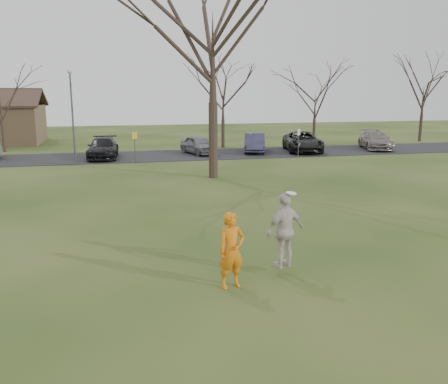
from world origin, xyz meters
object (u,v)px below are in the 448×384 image
Objects in this scene: car_3 at (103,148)px; lamp_post at (72,104)px; car_7 at (375,140)px; catching_play at (285,230)px; car_4 at (199,145)px; player_defender at (232,250)px; big_tree at (213,50)px; car_5 at (255,143)px; car_6 at (303,142)px.

lamp_post is at bearing -127.95° from car_3.
car_7 is 30.41m from catching_play.
car_3 reaches higher than car_4.
lamp_post is (-5.15, 22.85, 3.01)m from player_defender.
lamp_post is at bearing 136.85° from big_tree.
lamp_post is (-24.16, -2.52, 3.18)m from car_7.
car_5 is 3.95m from car_6.
car_5 is 26.16m from catching_play.
car_3 is 0.81× the size of lamp_post.
player_defender is 0.37× the size of car_7.
car_7 is at bearing -16.71° from car_4.
car_3 is at bearing 122.81° from big_tree.
player_defender is at bearing -103.60° from car_6.
player_defender reaches higher than car_4.
car_3 is 0.88× the size of car_6.
car_6 is 0.41× the size of big_tree.
car_6 is at bearing 66.38° from catching_play.
player_defender is 31.71m from car_7.
car_7 is (19.01, 25.37, -0.18)m from player_defender.
big_tree is at bearing 66.90° from player_defender.
car_4 is 0.91× the size of car_5.
car_5 is at bearing 59.18° from player_defender.
car_7 is at bearing 5.10° from car_3.
catching_play reaches higher than car_5.
car_5 is 14.27m from lamp_post.
car_6 is (15.69, 0.29, 0.06)m from car_3.
car_3 is 11.80m from car_5.
car_5 is 10.55m from car_7.
car_5 is at bearing -174.72° from car_6.
car_3 is 0.98× the size of car_7.
car_4 is 0.66× the size of lamp_post.
car_6 reaches higher than car_3.
lamp_post is at bearing -156.84° from car_7.
lamp_post is (-1.84, -2.05, 3.20)m from car_3.
car_5 is at bearing 74.71° from catching_play.
big_tree reaches higher than car_3.
catching_play reaches higher than car_3.
car_4 is 0.81× the size of car_7.
big_tree is (2.85, 15.35, 6.04)m from player_defender.
car_7 is 2.50× the size of catching_play.
car_6 is 2.80× the size of catching_play.
player_defender is 23.62m from lamp_post.
car_6 is 15.02m from big_tree.
player_defender is 0.46× the size of car_4.
car_3 is 7.24m from car_4.
player_defender reaches higher than car_7.
car_6 is (8.48, -0.40, 0.09)m from car_4.
car_7 is (15.12, -0.22, 0.04)m from car_4.
catching_play is at bearing -101.06° from car_6.
car_6 is 17.96m from lamp_post.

